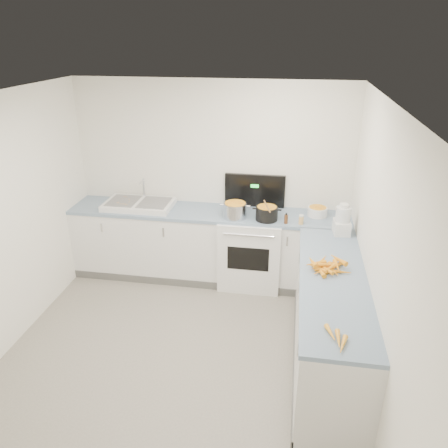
% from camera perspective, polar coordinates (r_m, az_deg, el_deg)
% --- Properties ---
extents(floor, '(3.50, 4.00, 0.00)m').
position_cam_1_polar(floor, '(4.53, -6.33, -17.71)').
color(floor, gray).
rests_on(floor, ground).
extents(ceiling, '(3.50, 4.00, 0.00)m').
position_cam_1_polar(ceiling, '(3.44, -8.26, 15.30)').
color(ceiling, white).
rests_on(ceiling, ground).
extents(wall_back, '(3.50, 0.00, 2.50)m').
position_cam_1_polar(wall_back, '(5.62, -1.52, 5.74)').
color(wall_back, white).
rests_on(wall_back, ground).
extents(wall_right, '(0.00, 4.00, 2.50)m').
position_cam_1_polar(wall_right, '(3.76, 19.53, -5.38)').
color(wall_right, white).
rests_on(wall_right, ground).
extents(counter_back, '(3.50, 0.62, 0.94)m').
position_cam_1_polar(counter_back, '(5.65, -2.01, -2.75)').
color(counter_back, white).
rests_on(counter_back, ground).
extents(counter_right, '(0.62, 2.20, 0.94)m').
position_cam_1_polar(counter_right, '(4.37, 13.57, -12.22)').
color(counter_right, white).
rests_on(counter_right, ground).
extents(stove, '(0.76, 0.65, 1.36)m').
position_cam_1_polar(stove, '(5.56, 3.54, -3.19)').
color(stove, white).
rests_on(stove, ground).
extents(sink, '(0.86, 0.52, 0.31)m').
position_cam_1_polar(sink, '(5.68, -11.03, 2.56)').
color(sink, white).
rests_on(sink, counter_back).
extents(steel_pot, '(0.35, 0.35, 0.21)m').
position_cam_1_polar(steel_pot, '(5.24, 1.46, 1.70)').
color(steel_pot, silver).
rests_on(steel_pot, stove).
extents(black_pot, '(0.34, 0.34, 0.19)m').
position_cam_1_polar(black_pot, '(5.20, 5.59, 1.29)').
color(black_pot, black).
rests_on(black_pot, stove).
extents(wooden_spoon, '(0.11, 0.37, 0.02)m').
position_cam_1_polar(wooden_spoon, '(5.16, 5.64, 2.35)').
color(wooden_spoon, '#AD7A47').
rests_on(wooden_spoon, black_pot).
extents(mixing_bowl, '(0.26, 0.26, 0.11)m').
position_cam_1_polar(mixing_bowl, '(5.42, 12.11, 1.61)').
color(mixing_bowl, white).
rests_on(mixing_bowl, counter_back).
extents(extract_bottle, '(0.04, 0.04, 0.11)m').
position_cam_1_polar(extract_bottle, '(5.13, 8.10, 0.62)').
color(extract_bottle, '#593319').
rests_on(extract_bottle, counter_back).
extents(spice_jar, '(0.06, 0.06, 0.10)m').
position_cam_1_polar(spice_jar, '(5.15, 10.04, 0.49)').
color(spice_jar, '#E5B266').
rests_on(spice_jar, counter_back).
extents(food_processor, '(0.19, 0.22, 0.35)m').
position_cam_1_polar(food_processor, '(4.96, 15.20, 0.37)').
color(food_processor, white).
rests_on(food_processor, counter_right).
extents(carrot_pile, '(0.42, 0.37, 0.09)m').
position_cam_1_polar(carrot_pile, '(4.22, 13.20, -5.48)').
color(carrot_pile, '#FFA01F').
rests_on(carrot_pile, counter_right).
extents(peeled_carrots, '(0.17, 0.31, 0.04)m').
position_cam_1_polar(peeled_carrots, '(3.37, 14.60, -14.29)').
color(peeled_carrots, '#FFA426').
rests_on(peeled_carrots, counter_right).
extents(peelings, '(0.19, 0.27, 0.01)m').
position_cam_1_polar(peelings, '(5.72, -12.85, 2.97)').
color(peelings, tan).
rests_on(peelings, sink).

